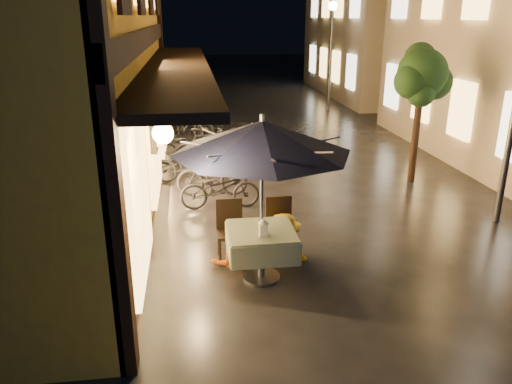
{
  "coord_description": "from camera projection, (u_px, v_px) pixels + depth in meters",
  "views": [
    {
      "loc": [
        -2.69,
        -6.08,
        3.7
      ],
      "look_at": [
        -1.74,
        1.04,
        1.15
      ],
      "focal_mm": 35.0,
      "sensor_mm": 36.0,
      "label": 1
    }
  ],
  "objects": [
    {
      "name": "cafe_chair_right",
      "position": [
        280.0,
        224.0,
        8.0
      ],
      "size": [
        0.42,
        0.42,
        0.97
      ],
      "color": "black",
      "rests_on": "ground"
    },
    {
      "name": "person_orange",
      "position": [
        231.0,
        222.0,
        7.68
      ],
      "size": [
        0.78,
        0.68,
        1.37
      ],
      "primitive_type": "imported",
      "rotation": [
        0.0,
        0.0,
        3.41
      ],
      "color": "#D45312",
      "rests_on": "ground"
    },
    {
      "name": "cafe_chair_left",
      "position": [
        230.0,
        227.0,
        7.9
      ],
      "size": [
        0.42,
        0.42,
        0.97
      ],
      "color": "black",
      "rests_on": "ground"
    },
    {
      "name": "west_building",
      "position": [
        17.0,
        15.0,
        9.03
      ],
      "size": [
        5.9,
        11.4,
        7.4
      ],
      "color": "gold",
      "rests_on": "ground"
    },
    {
      "name": "bicycle_4",
      "position": [
        187.0,
        145.0,
        13.22
      ],
      "size": [
        1.84,
        1.16,
        0.91
      ],
      "primitive_type": "imported",
      "rotation": [
        0.0,
        0.0,
        1.92
      ],
      "color": "black",
      "rests_on": "ground"
    },
    {
      "name": "person_yellow",
      "position": [
        284.0,
        216.0,
        7.75
      ],
      "size": [
        0.98,
        0.57,
        1.52
      ],
      "primitive_type": "imported",
      "rotation": [
        0.0,
        0.0,
        3.15
      ],
      "color": "#FFA800",
      "rests_on": "ground"
    },
    {
      "name": "east_building_far",
      "position": [
        401.0,
        16.0,
        23.77
      ],
      "size": [
        7.3,
        10.3,
        7.3
      ],
      "color": "#B0A88A",
      "rests_on": "ground"
    },
    {
      "name": "bicycle_3",
      "position": [
        206.0,
        147.0,
        12.74
      ],
      "size": [
        1.74,
        0.63,
        1.03
      ],
      "primitive_type": "imported",
      "rotation": [
        0.0,
        0.0,
        1.66
      ],
      "color": "black",
      "rests_on": "ground"
    },
    {
      "name": "ground",
      "position": [
        384.0,
        285.0,
        7.25
      ],
      "size": [
        90.0,
        90.0,
        0.0
      ],
      "primitive_type": "plane",
      "color": "black",
      "rests_on": "ground"
    },
    {
      "name": "bicycle_1",
      "position": [
        212.0,
        175.0,
        10.71
      ],
      "size": [
        1.57,
        0.6,
        0.92
      ],
      "primitive_type": "imported",
      "rotation": [
        0.0,
        0.0,
        1.46
      ],
      "color": "#222228",
      "rests_on": "ground"
    },
    {
      "name": "cafe_table",
      "position": [
        261.0,
        242.0,
        7.25
      ],
      "size": [
        0.99,
        0.99,
        0.78
      ],
      "color": "#59595E",
      "rests_on": "ground"
    },
    {
      "name": "street_tree",
      "position": [
        422.0,
        77.0,
        10.95
      ],
      "size": [
        1.43,
        1.2,
        3.15
      ],
      "color": "black",
      "rests_on": "ground"
    },
    {
      "name": "streetlamp_far",
      "position": [
        331.0,
        36.0,
        19.72
      ],
      "size": [
        0.36,
        0.36,
        4.23
      ],
      "color": "#59595E",
      "rests_on": "ground"
    },
    {
      "name": "table_lantern",
      "position": [
        263.0,
        226.0,
        6.97
      ],
      "size": [
        0.16,
        0.16,
        0.25
      ],
      "color": "white",
      "rests_on": "cafe_table"
    },
    {
      "name": "bicycle_5",
      "position": [
        186.0,
        125.0,
        15.31
      ],
      "size": [
        1.8,
        0.8,
        1.05
      ],
      "primitive_type": "imported",
      "rotation": [
        0.0,
        0.0,
        1.39
      ],
      "color": "black",
      "rests_on": "ground"
    },
    {
      "name": "bicycle_2",
      "position": [
        188.0,
        166.0,
        11.45
      ],
      "size": [
        1.77,
        1.06,
        0.88
      ],
      "primitive_type": "imported",
      "rotation": [
        0.0,
        0.0,
        1.26
      ],
      "color": "black",
      "rests_on": "ground"
    },
    {
      "name": "patio_umbrella",
      "position": [
        262.0,
        137.0,
        6.73
      ],
      "size": [
        2.5,
        2.5,
        2.46
      ],
      "color": "#59595E",
      "rests_on": "ground"
    },
    {
      "name": "bicycle_0",
      "position": [
        220.0,
        188.0,
        10.0
      ],
      "size": [
        1.61,
        0.59,
        0.84
      ],
      "primitive_type": "imported",
      "rotation": [
        0.0,
        0.0,
        1.59
      ],
      "color": "black",
      "rests_on": "ground"
    }
  ]
}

